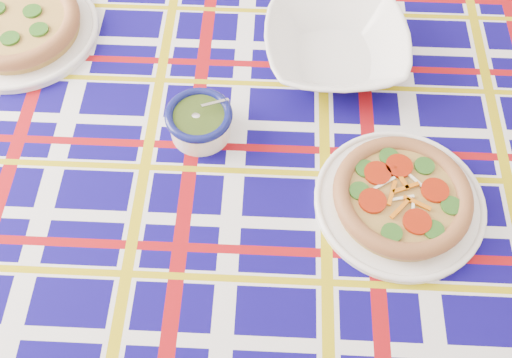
% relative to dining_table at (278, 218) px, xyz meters
% --- Properties ---
extents(floor, '(4.00, 4.00, 0.00)m').
position_rel_dining_table_xyz_m(floor, '(0.03, 0.41, -0.70)').
color(floor, '#9E7351').
rests_on(floor, ground).
extents(dining_table, '(1.74, 1.18, 0.78)m').
position_rel_dining_table_xyz_m(dining_table, '(0.00, 0.00, 0.00)').
color(dining_table, brown).
rests_on(dining_table, floor).
extents(tablecloth, '(1.78, 1.21, 0.11)m').
position_rel_dining_table_xyz_m(tablecloth, '(0.00, 0.00, 0.03)').
color(tablecloth, '#0C055D').
rests_on(tablecloth, dining_table).
extents(main_focaccia_plate, '(0.35, 0.35, 0.06)m').
position_rel_dining_table_xyz_m(main_focaccia_plate, '(0.21, 0.01, 0.11)').
color(main_focaccia_plate, '#AE843D').
rests_on(main_focaccia_plate, tablecloth).
extents(pesto_bowl, '(0.14, 0.14, 0.07)m').
position_rel_dining_table_xyz_m(pesto_bowl, '(-0.16, 0.12, 0.12)').
color(pesto_bowl, '#21330E').
rests_on(pesto_bowl, tablecloth).
extents(serving_bowl, '(0.33, 0.33, 0.07)m').
position_rel_dining_table_xyz_m(serving_bowl, '(0.07, 0.34, 0.12)').
color(serving_bowl, white).
rests_on(serving_bowl, tablecloth).
extents(second_focaccia_plate, '(0.39, 0.39, 0.06)m').
position_rel_dining_table_xyz_m(second_focaccia_plate, '(-0.59, 0.32, 0.11)').
color(second_focaccia_plate, '#AE843D').
rests_on(second_focaccia_plate, tablecloth).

